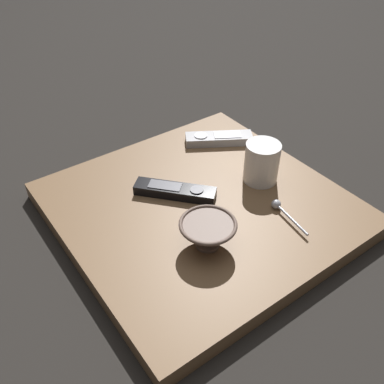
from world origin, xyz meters
name	(u,v)px	position (x,y,z in m)	size (l,w,h in m)	color
ground_plane	(200,215)	(0.00, 0.00, 0.00)	(6.00, 6.00, 0.00)	black
table	(200,208)	(0.00, 0.00, 0.02)	(0.64, 0.64, 0.04)	brown
cereal_bowl	(208,232)	(-0.12, 0.07, 0.08)	(0.12, 0.12, 0.06)	brown
coffee_mug	(262,162)	(-0.02, -0.18, 0.10)	(0.09, 0.09, 0.10)	white
teaspoon	(280,208)	(-0.14, -0.13, 0.05)	(0.13, 0.03, 0.02)	#A3A5B2
tv_remote_near	(175,191)	(0.06, 0.04, 0.06)	(0.18, 0.17, 0.03)	black
tv_remote_far	(219,139)	(0.18, -0.20, 0.06)	(0.15, 0.19, 0.03)	#9E9EA3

